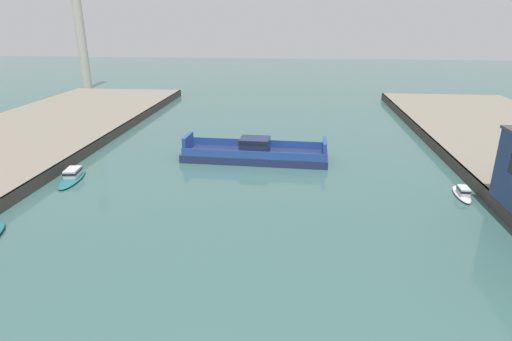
{
  "coord_description": "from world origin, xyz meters",
  "views": [
    {
      "loc": [
        4.6,
        -17.14,
        19.17
      ],
      "look_at": [
        0.0,
        29.62,
        2.0
      ],
      "focal_mm": 29.33,
      "sensor_mm": 36.0,
      "label": 1
    }
  ],
  "objects_px": {
    "chain_ferry": "(255,153)",
    "smokestack_distant_a": "(78,15)",
    "moored_boat_mid_left": "(72,176)",
    "moored_boat_near_left": "(462,193)"
  },
  "relations": [
    {
      "from": "smokestack_distant_a",
      "to": "chain_ferry",
      "type": "bearing_deg",
      "value": -47.7
    },
    {
      "from": "moored_boat_mid_left",
      "to": "smokestack_distant_a",
      "type": "bearing_deg",
      "value": 115.02
    },
    {
      "from": "moored_boat_near_left",
      "to": "moored_boat_mid_left",
      "type": "bearing_deg",
      "value": 179.14
    },
    {
      "from": "chain_ferry",
      "to": "smokestack_distant_a",
      "type": "distance_m",
      "value": 83.85
    },
    {
      "from": "chain_ferry",
      "to": "moored_boat_near_left",
      "type": "bearing_deg",
      "value": -23.3
    },
    {
      "from": "moored_boat_near_left",
      "to": "moored_boat_mid_left",
      "type": "distance_m",
      "value": 46.98
    },
    {
      "from": "chain_ferry",
      "to": "moored_boat_mid_left",
      "type": "bearing_deg",
      "value": -155.64
    },
    {
      "from": "chain_ferry",
      "to": "moored_boat_mid_left",
      "type": "distance_m",
      "value": 24.27
    },
    {
      "from": "chain_ferry",
      "to": "smokestack_distant_a",
      "type": "xyz_separation_m",
      "value": [
        -54.96,
        60.39,
        19.04
      ]
    },
    {
      "from": "chain_ferry",
      "to": "moored_boat_near_left",
      "type": "height_order",
      "value": "chain_ferry"
    }
  ]
}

